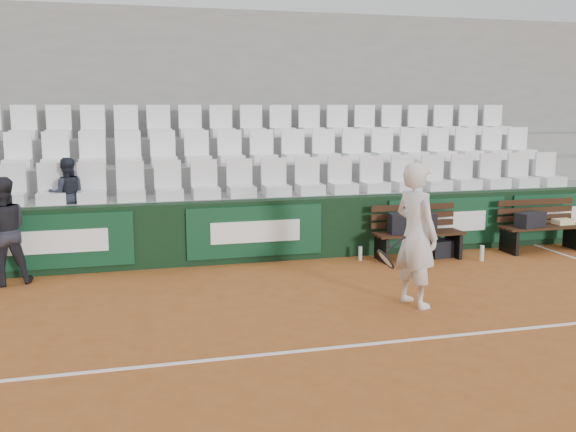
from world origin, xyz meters
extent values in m
plane|color=#A35524|center=(0.00, 0.00, 0.00)|extent=(80.00, 80.00, 0.00)
cube|color=white|center=(0.00, 0.00, 0.00)|extent=(18.00, 0.06, 0.01)
cube|color=black|center=(0.00, 4.00, 0.50)|extent=(18.00, 0.30, 1.00)
cube|color=#0C381E|center=(-3.20, 3.83, 0.52)|extent=(2.20, 0.04, 0.82)
cube|color=#0C381E|center=(-0.20, 3.83, 0.52)|extent=(2.20, 0.04, 0.82)
cube|color=#0C381E|center=(3.20, 3.83, 0.52)|extent=(2.20, 0.04, 0.82)
cube|color=#0C381E|center=(5.60, 3.83, 0.52)|extent=(2.20, 0.04, 0.82)
cube|color=gray|center=(0.00, 4.62, 0.50)|extent=(18.00, 0.95, 1.00)
cube|color=gray|center=(0.00, 5.58, 0.72)|extent=(18.00, 0.95, 1.45)
cube|color=gray|center=(0.00, 6.53, 0.95)|extent=(18.00, 0.95, 1.90)
cube|color=gray|center=(0.00, 7.15, 2.20)|extent=(18.00, 0.30, 4.40)
cube|color=silver|center=(0.00, 4.45, 1.31)|extent=(11.90, 0.44, 0.63)
cube|color=white|center=(0.00, 5.40, 1.77)|extent=(11.90, 0.44, 0.63)
cube|color=white|center=(0.00, 6.35, 2.21)|extent=(11.90, 0.44, 0.63)
cube|color=#321B0F|center=(2.46, 3.42, 0.23)|extent=(1.50, 0.56, 0.45)
cube|color=#321B0F|center=(4.82, 3.41, 0.23)|extent=(1.50, 0.56, 0.45)
cube|color=black|center=(2.33, 3.41, 0.61)|extent=(0.79, 0.43, 0.32)
cube|color=black|center=(4.53, 3.36, 0.58)|extent=(0.59, 0.41, 0.25)
cube|color=beige|center=(5.25, 3.44, 0.50)|extent=(0.34, 0.25, 0.09)
cube|color=black|center=(2.92, 3.46, 0.14)|extent=(0.50, 0.35, 0.29)
cylinder|color=silver|center=(1.50, 3.57, 0.12)|extent=(0.06, 0.06, 0.23)
cylinder|color=silver|center=(3.41, 3.02, 0.13)|extent=(0.07, 0.07, 0.25)
imported|color=silver|center=(1.29, 1.14, 0.91)|extent=(0.62, 0.77, 1.83)
torus|color=black|center=(0.89, 1.14, 0.62)|extent=(0.19, 0.30, 0.26)
cylinder|color=black|center=(1.02, 1.14, 0.81)|extent=(0.26, 0.03, 0.20)
imported|color=black|center=(-3.89, 3.51, 0.77)|extent=(0.88, 0.77, 1.54)
imported|color=#1C212B|center=(-3.08, 4.50, 1.58)|extent=(0.60, 0.49, 1.16)
camera|label=1|loc=(-2.28, -6.04, 2.50)|focal=40.00mm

